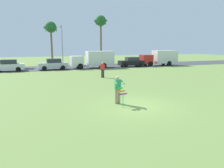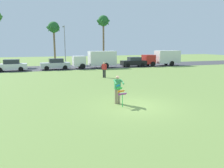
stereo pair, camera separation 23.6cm
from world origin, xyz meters
The scene contains 13 objects.
ground_plane centered at (0.00, 0.00, 0.00)m, with size 120.00×120.00×0.00m, color olive.
road_strip centered at (0.00, 23.87, 0.01)m, with size 120.00×8.00×0.01m, color #424247.
person_kite_flyer centered at (-0.80, 0.83, 0.95)m, with size 0.57×0.68×1.73m.
kite_held centered at (-0.83, 0.19, 0.85)m, with size 0.53×0.68×1.24m.
parked_car_white centered at (-8.67, 21.47, 0.77)m, with size 4.22×1.88×1.60m.
parked_car_silver centered at (-2.70, 21.48, 0.77)m, with size 4.26×1.96×1.60m.
parked_truck_white_box centered at (3.68, 21.47, 1.41)m, with size 6.70×2.13×2.62m.
parked_car_black centered at (10.00, 21.47, 0.77)m, with size 4.24×1.91×1.60m.
parked_truck_red_cab centered at (15.68, 21.47, 1.41)m, with size 6.73×2.19×2.62m.
palm_tree_right_near centered at (-1.84, 32.07, 6.59)m, with size 2.58×2.71×7.96m.
palm_tree_centre_far centered at (7.57, 30.54, 7.85)m, with size 2.58×2.71×9.33m.
streetlight_pole centered at (-0.31, 28.69, 4.00)m, with size 0.24×1.65×7.00m.
person_walker_near centered at (1.68, 11.42, 0.93)m, with size 0.50×0.38×1.73m.
Camera 2 is at (-5.36, -11.01, 3.52)m, focal length 34.29 mm.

